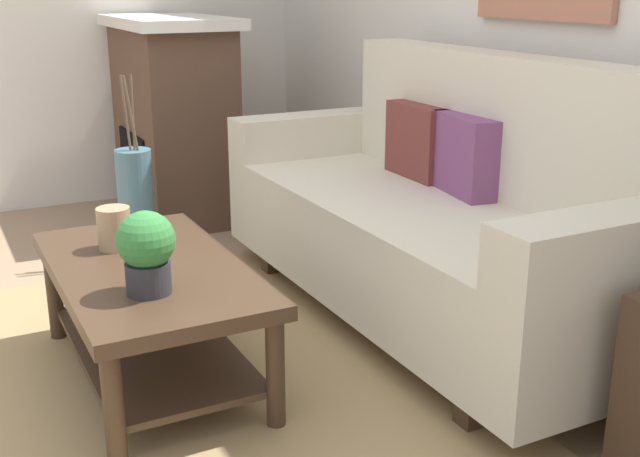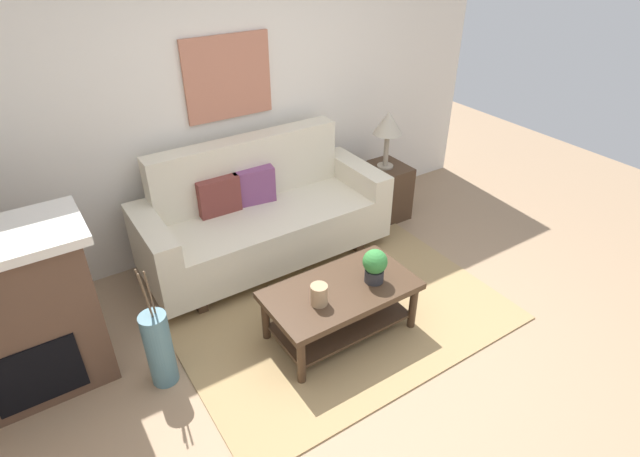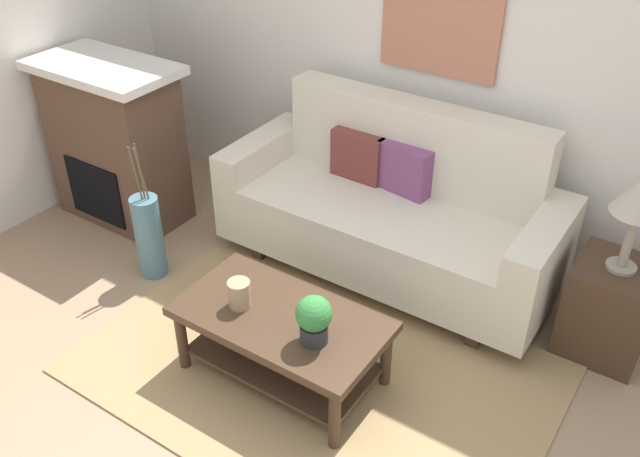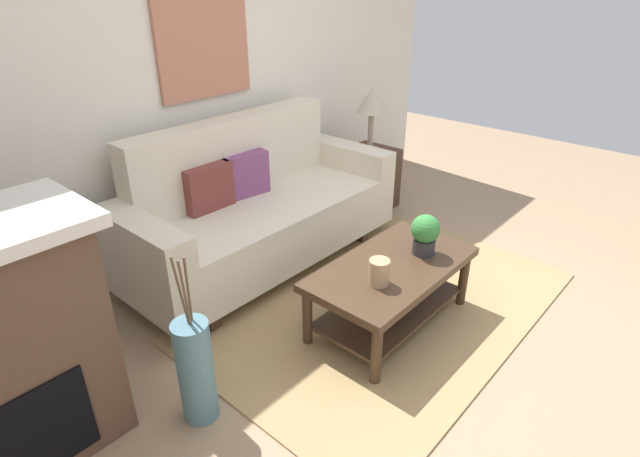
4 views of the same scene
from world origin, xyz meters
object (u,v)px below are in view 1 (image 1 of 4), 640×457
(throw_pillow_maroon, at_px, (418,141))
(fireplace, at_px, (174,118))
(floor_vase, at_px, (136,206))
(couch, at_px, (436,218))
(tabletop_vase, at_px, (114,228))
(potted_plant_tabletop, at_px, (147,250))
(throw_pillow_plum, at_px, (464,155))
(coffee_table, at_px, (150,296))

(throw_pillow_maroon, distance_m, fireplace, 1.73)
(throw_pillow_maroon, xyz_separation_m, floor_vase, (-0.92, -1.04, -0.40))
(couch, relative_size, fireplace, 1.85)
(tabletop_vase, distance_m, potted_plant_tabletop, 0.48)
(throw_pillow_plum, bearing_deg, floor_vase, -140.25)
(tabletop_vase, height_order, fireplace, fireplace)
(throw_pillow_maroon, bearing_deg, floor_vase, -131.42)
(coffee_table, relative_size, fireplace, 0.95)
(couch, xyz_separation_m, throw_pillow_maroon, (-0.33, 0.13, 0.25))
(throw_pillow_plum, bearing_deg, coffee_table, -89.73)
(couch, relative_size, coffee_table, 1.96)
(coffee_table, bearing_deg, tabletop_vase, -165.66)
(coffee_table, distance_m, tabletop_vase, 0.30)
(couch, distance_m, tabletop_vase, 1.27)
(potted_plant_tabletop, bearing_deg, fireplace, 160.82)
(couch, height_order, throw_pillow_maroon, couch)
(throw_pillow_plum, distance_m, coffee_table, 1.37)
(throw_pillow_maroon, height_order, potted_plant_tabletop, throw_pillow_maroon)
(coffee_table, height_order, tabletop_vase, tabletop_vase)
(coffee_table, height_order, floor_vase, floor_vase)
(tabletop_vase, bearing_deg, throw_pillow_plum, 81.01)
(throw_pillow_maroon, distance_m, coffee_table, 1.41)
(tabletop_vase, bearing_deg, floor_vase, 162.03)
(potted_plant_tabletop, height_order, fireplace, fireplace)
(tabletop_vase, relative_size, floor_vase, 0.27)
(potted_plant_tabletop, height_order, floor_vase, potted_plant_tabletop)
(tabletop_vase, xyz_separation_m, potted_plant_tabletop, (0.47, -0.01, 0.07))
(coffee_table, relative_size, floor_vase, 1.93)
(throw_pillow_maroon, height_order, floor_vase, throw_pillow_maroon)
(coffee_table, distance_m, fireplace, 2.10)
(throw_pillow_maroon, xyz_separation_m, fireplace, (-1.62, -0.61, -0.09))
(throw_pillow_plum, height_order, potted_plant_tabletop, throw_pillow_plum)
(couch, bearing_deg, coffee_table, -89.71)
(couch, height_order, tabletop_vase, couch)
(throw_pillow_maroon, bearing_deg, potted_plant_tabletop, -66.98)
(potted_plant_tabletop, bearing_deg, throw_pillow_maroon, 113.02)
(couch, bearing_deg, fireplace, -165.97)
(couch, height_order, coffee_table, couch)
(throw_pillow_plum, distance_m, potted_plant_tabletop, 1.41)
(throw_pillow_maroon, height_order, fireplace, fireplace)
(throw_pillow_plum, height_order, fireplace, fireplace)
(throw_pillow_maroon, bearing_deg, coffee_table, -75.57)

